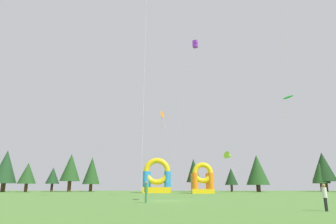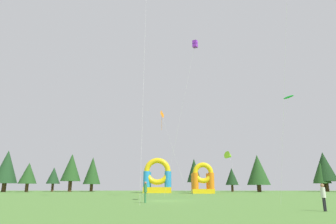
{
  "view_description": "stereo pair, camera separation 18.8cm",
  "coord_description": "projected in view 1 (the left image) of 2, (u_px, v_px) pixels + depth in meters",
  "views": [
    {
      "loc": [
        0.38,
        -30.54,
        1.52
      ],
      "look_at": [
        0.0,
        12.19,
        12.35
      ],
      "focal_mm": 31.04,
      "sensor_mm": 36.0,
      "label": 1
    },
    {
      "loc": [
        0.57,
        -30.54,
        1.52
      ],
      "look_at": [
        0.0,
        12.19,
        12.35
      ],
      "focal_mm": 31.04,
      "sensor_mm": 36.0,
      "label": 2
    }
  ],
  "objects": [
    {
      "name": "tree_row_6",
      "position": [
        231.0,
        177.0,
        71.84
      ],
      "size": [
        3.19,
        3.19,
        5.71
      ],
      "color": "#4C331E",
      "rests_on": "ground_plane"
    },
    {
      "name": "ground_plane",
      "position": [
        167.0,
        201.0,
        29.23
      ],
      "size": [
        120.0,
        120.0,
        0.0
      ],
      "primitive_type": "plane",
      "color": "#548438"
    },
    {
      "name": "person_left_edge",
      "position": [
        325.0,
        195.0,
        17.75
      ],
      "size": [
        0.39,
        0.39,
        1.63
      ],
      "rotation": [
        0.0,
        0.0,
        0.66
      ],
      "color": "black",
      "rests_on": "ground_plane"
    },
    {
      "name": "kite_purple_box",
      "position": [
        195.0,
        45.0,
        40.36
      ],
      "size": [
        4.73,
        2.73,
        21.11
      ],
      "color": "purple",
      "rests_on": "ground_plane"
    },
    {
      "name": "tree_row_5",
      "position": [
        194.0,
        171.0,
        71.91
      ],
      "size": [
        3.58,
        3.58,
        8.01
      ],
      "color": "#4C331E",
      "rests_on": "ground_plane"
    },
    {
      "name": "tree_row_1",
      "position": [
        28.0,
        173.0,
        69.75
      ],
      "size": [
        4.17,
        4.17,
        6.9
      ],
      "color": "#4C331E",
      "rests_on": "ground_plane"
    },
    {
      "name": "inflatable_blue_arch",
      "position": [
        202.0,
        182.0,
        57.14
      ],
      "size": [
        4.24,
        4.55,
        5.9
      ],
      "color": "yellow",
      "rests_on": "ground_plane"
    },
    {
      "name": "kite_lime_delta",
      "position": [
        229.0,
        156.0,
        55.78
      ],
      "size": [
        2.63,
        3.3,
        7.91
      ],
      "color": "#8CD826",
      "rests_on": "ground_plane"
    },
    {
      "name": "inflatable_orange_dome",
      "position": [
        157.0,
        180.0,
        61.15
      ],
      "size": [
        5.82,
        4.94,
        7.16
      ],
      "color": "yellow",
      "rests_on": "ground_plane"
    },
    {
      "name": "tree_row_4",
      "position": [
        92.0,
        171.0,
        75.08
      ],
      "size": [
        4.37,
        4.37,
        8.69
      ],
      "color": "#4C331E",
      "rests_on": "ground_plane"
    },
    {
      "name": "tree_row_0",
      "position": [
        6.0,
        167.0,
        70.38
      ],
      "size": [
        5.53,
        5.53,
        9.94
      ],
      "color": "#4C331E",
      "rests_on": "ground_plane"
    },
    {
      "name": "person_midfield",
      "position": [
        146.0,
        190.0,
        26.38
      ],
      "size": [
        0.38,
        0.38,
        1.87
      ],
      "rotation": [
        0.0,
        0.0,
        1.38
      ],
      "color": "#33723F",
      "rests_on": "ground_plane"
    },
    {
      "name": "tree_row_9",
      "position": [
        323.0,
        167.0,
        74.23
      ],
      "size": [
        5.81,
        5.81,
        9.85
      ],
      "color": "#4C331E",
      "rests_on": "ground_plane"
    },
    {
      "name": "kite_green_parafoil",
      "position": [
        288.0,
        97.0,
        56.81
      ],
      "size": [
        4.9,
        3.73,
        18.75
      ],
      "color": "green",
      "rests_on": "ground_plane"
    },
    {
      "name": "tree_row_3",
      "position": [
        71.0,
        168.0,
        72.92
      ],
      "size": [
        4.91,
        4.91,
        9.32
      ],
      "color": "#4C331E",
      "rests_on": "ground_plane"
    },
    {
      "name": "tree_row_7",
      "position": [
        257.0,
        170.0,
        71.26
      ],
      "size": [
        5.56,
        5.56,
        8.86
      ],
      "color": "#4C331E",
      "rests_on": "ground_plane"
    },
    {
      "name": "tree_row_8",
      "position": [
        320.0,
        173.0,
        73.39
      ],
      "size": [
        4.26,
        4.26,
        7.13
      ],
      "color": "#4C331E",
      "rests_on": "ground_plane"
    },
    {
      "name": "kite_orange_diamond",
      "position": [
        162.0,
        116.0,
        42.05
      ],
      "size": [
        4.13,
        2.08,
        11.9
      ],
      "color": "orange",
      "rests_on": "ground_plane"
    },
    {
      "name": "tree_row_2",
      "position": [
        53.0,
        176.0,
        73.56
      ],
      "size": [
        3.35,
        3.35,
        6.01
      ],
      "color": "#4C331E",
      "rests_on": "ground_plane"
    }
  ]
}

